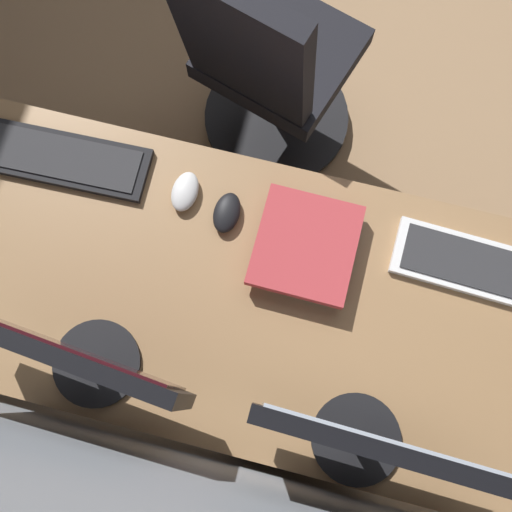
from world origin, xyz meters
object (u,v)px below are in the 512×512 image
object	(u,v)px
keyboard_main	(482,268)
mouse_spare	(185,192)
book_stack_near	(309,246)
drawer_pedestal	(317,346)
monitor_primary	(379,446)
mouse_main	(227,213)
monitor_secondary	(65,354)
office_chair	(269,71)
keyboard_spare	(65,159)

from	to	relation	value
keyboard_main	mouse_spare	distance (m)	0.73
mouse_spare	book_stack_near	xyz separation A→B (m)	(-0.32, 0.06, 0.01)
drawer_pedestal	monitor_primary	world-z (taller)	monitor_primary
keyboard_main	mouse_main	xyz separation A→B (m)	(0.62, 0.02, 0.01)
drawer_pedestal	monitor_secondary	size ratio (longest dim) A/B	1.38
office_chair	keyboard_spare	bearing A→B (deg)	53.72
mouse_main	monitor_primary	bearing A→B (deg)	133.50
monitor_secondary	mouse_main	bearing A→B (deg)	-115.32
monitor_secondary	mouse_spare	world-z (taller)	monitor_secondary
monitor_primary	keyboard_main	world-z (taller)	monitor_primary
keyboard_main	book_stack_near	distance (m)	0.41
drawer_pedestal	mouse_spare	xyz separation A→B (m)	(0.43, -0.24, 0.40)
keyboard_spare	book_stack_near	bearing A→B (deg)	173.22
monitor_primary	mouse_main	size ratio (longest dim) A/B	4.64
drawer_pedestal	keyboard_main	xyz separation A→B (m)	(-0.31, -0.23, 0.39)
keyboard_main	keyboard_spare	world-z (taller)	same
monitor_secondary	keyboard_main	distance (m)	0.95
monitor_secondary	mouse_main	size ratio (longest dim) A/B	4.83
keyboard_main	mouse_main	bearing A→B (deg)	1.62
drawer_pedestal	keyboard_spare	bearing A→B (deg)	-18.81
drawer_pedestal	book_stack_near	bearing A→B (deg)	-59.43
drawer_pedestal	monitor_secondary	xyz separation A→B (m)	(0.51, 0.20, 0.61)
drawer_pedestal	book_stack_near	world-z (taller)	book_stack_near
monitor_secondary	book_stack_near	distance (m)	0.59
monitor_primary	book_stack_near	size ratio (longest dim) A/B	1.86
monitor_primary	keyboard_main	distance (m)	0.55
monitor_primary	mouse_spare	xyz separation A→B (m)	(0.52, -0.46, -0.22)
monitor_secondary	keyboard_spare	xyz separation A→B (m)	(0.23, -0.46, -0.22)
keyboard_main	book_stack_near	xyz separation A→B (m)	(0.41, 0.05, 0.02)
keyboard_spare	mouse_main	bearing A→B (deg)	174.79
drawer_pedestal	mouse_main	bearing A→B (deg)	-34.19
keyboard_main	office_chair	bearing A→B (deg)	-40.71
monitor_primary	keyboard_spare	bearing A→B (deg)	-29.36
monitor_secondary	mouse_main	xyz separation A→B (m)	(-0.20, -0.42, -0.21)
monitor_primary	mouse_spare	world-z (taller)	monitor_primary
drawer_pedestal	monitor_secondary	world-z (taller)	monitor_secondary
office_chair	monitor_primary	bearing A→B (deg)	113.63
monitor_primary	office_chair	world-z (taller)	monitor_primary
drawer_pedestal	monitor_secondary	bearing A→B (deg)	21.50
keyboard_spare	office_chair	xyz separation A→B (m)	(-0.40, -0.54, -0.28)
office_chair	drawer_pedestal	bearing A→B (deg)	113.64
monitor_primary	keyboard_main	bearing A→B (deg)	-114.95
keyboard_spare	office_chair	bearing A→B (deg)	-126.28
monitor_secondary	mouse_main	distance (m)	0.51
mouse_spare	book_stack_near	world-z (taller)	book_stack_near
mouse_main	office_chair	world-z (taller)	office_chair
monitor_secondary	keyboard_main	world-z (taller)	monitor_secondary
drawer_pedestal	mouse_spare	bearing A→B (deg)	-29.44
drawer_pedestal	monitor_primary	distance (m)	0.67
office_chair	monitor_secondary	bearing A→B (deg)	80.58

